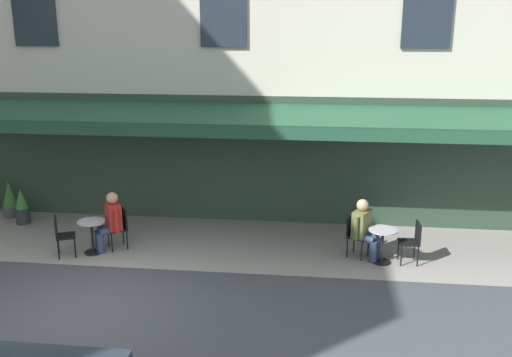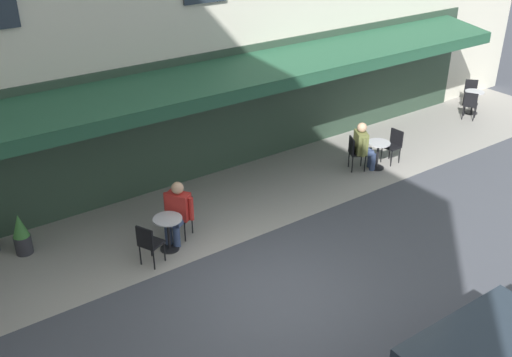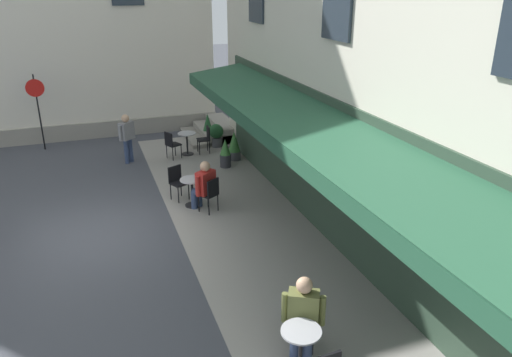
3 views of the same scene
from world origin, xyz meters
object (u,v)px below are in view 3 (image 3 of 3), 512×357
(cafe_chair_black_by_window, at_px, (303,315))
(potted_plant_under_sign, at_px, (225,153))
(walking_pedestrian_in_grey, at_px, (127,135))
(cafe_chair_black_corner_right, at_px, (210,192))
(cafe_table_near_entrance, at_px, (301,345))
(cafe_table_mid_terrace, at_px, (192,188))
(cafe_chair_black_back_row, at_px, (171,143))
(cafe_chair_black_kerbside, at_px, (177,180))
(no_parking_sign, at_px, (37,98))
(seated_companion_in_olive, at_px, (303,315))
(potted_plant_by_steps, at_px, (208,127))
(potted_plant_entrance_right, at_px, (234,146))
(cafe_chair_black_under_awning, at_px, (206,137))
(cafe_table_streetside, at_px, (187,140))
(seated_patron_in_red, at_px, (204,184))
(potted_plant_mid_terrace, at_px, (216,134))

(cafe_chair_black_by_window, relative_size, potted_plant_under_sign, 1.00)
(walking_pedestrian_in_grey, bearing_deg, cafe_chair_black_by_window, -170.03)
(cafe_chair_black_corner_right, bearing_deg, potted_plant_under_sign, -22.71)
(cafe_table_near_entrance, bearing_deg, cafe_table_mid_terrace, 1.89)
(cafe_chair_black_corner_right, relative_size, cafe_chair_black_back_row, 1.00)
(cafe_chair_black_kerbside, xyz_separation_m, no_parking_sign, (5.68, 3.55, 1.25))
(seated_companion_in_olive, relative_size, walking_pedestrian_in_grey, 0.83)
(no_parking_sign, bearing_deg, potted_plant_by_steps, -98.51)
(walking_pedestrian_in_grey, height_order, potted_plant_entrance_right, walking_pedestrian_in_grey)
(cafe_table_mid_terrace, xyz_separation_m, cafe_chair_black_under_awning, (4.06, -1.38, 0.06))
(cafe_table_streetside, distance_m, walking_pedestrian_in_grey, 1.99)
(cafe_chair_black_back_row, relative_size, seated_patron_in_red, 0.68)
(cafe_chair_black_kerbside, xyz_separation_m, cafe_chair_black_under_awning, (3.48, -1.65, 0.00))
(no_parking_sign, bearing_deg, potted_plant_mid_terrace, -106.11)
(cafe_table_streetside, xyz_separation_m, potted_plant_under_sign, (-1.58, -0.87, -0.05))
(cafe_table_streetside, relative_size, potted_plant_by_steps, 0.75)
(potted_plant_under_sign, bearing_deg, cafe_chair_black_back_row, 47.72)
(seated_patron_in_red, height_order, potted_plant_under_sign, seated_patron_in_red)
(cafe_chair_black_back_row, height_order, potted_plant_mid_terrace, cafe_chair_black_back_row)
(cafe_table_streetside, xyz_separation_m, walking_pedestrian_in_grey, (-0.15, 1.94, 0.43))
(potted_plant_entrance_right, bearing_deg, seated_companion_in_olive, 169.41)
(cafe_table_near_entrance, height_order, walking_pedestrian_in_grey, walking_pedestrian_in_grey)
(potted_plant_under_sign, xyz_separation_m, potted_plant_mid_terrace, (2.10, -0.28, -0.01))
(cafe_chair_black_back_row, relative_size, seated_companion_in_olive, 0.69)
(seated_patron_in_red, xyz_separation_m, potted_plant_under_sign, (2.85, -1.39, -0.27))
(no_parking_sign, relative_size, potted_plant_entrance_right, 2.73)
(cafe_table_streetside, height_order, seated_patron_in_red, seated_patron_in_red)
(cafe_chair_black_under_awning, bearing_deg, potted_plant_mid_terrace, -43.52)
(potted_plant_entrance_right, bearing_deg, potted_plant_mid_terrace, 7.28)
(cafe_chair_black_by_window, bearing_deg, cafe_chair_black_under_awning, -5.09)
(potted_plant_entrance_right, distance_m, potted_plant_mid_terrace, 1.53)
(potted_plant_entrance_right, xyz_separation_m, potted_plant_by_steps, (2.33, 0.29, 0.02))
(cafe_chair_black_corner_right, relative_size, seated_companion_in_olive, 0.69)
(cafe_chair_black_corner_right, height_order, potted_plant_by_steps, potted_plant_by_steps)
(cafe_chair_black_corner_right, bearing_deg, cafe_chair_black_back_row, 2.34)
(no_parking_sign, bearing_deg, cafe_chair_black_under_awning, -112.87)
(cafe_chair_black_by_window, xyz_separation_m, potted_plant_by_steps, (11.14, -1.29, -0.06))
(walking_pedestrian_in_grey, distance_m, potted_plant_under_sign, 3.19)
(cafe_chair_black_by_window, distance_m, potted_plant_mid_terrace, 10.42)
(cafe_table_mid_terrace, xyz_separation_m, potted_plant_under_sign, (2.50, -1.62, -0.05))
(seated_companion_in_olive, bearing_deg, cafe_chair_black_under_awning, -5.57)
(cafe_table_streetside, bearing_deg, cafe_chair_black_back_row, 114.88)
(cafe_chair_black_by_window, height_order, cafe_table_streetside, cafe_chair_black_by_window)
(cafe_table_mid_terrace, relative_size, cafe_chair_black_kerbside, 0.82)
(cafe_table_near_entrance, height_order, cafe_chair_black_by_window, cafe_chair_black_by_window)
(cafe_table_mid_terrace, height_order, no_parking_sign, no_parking_sign)
(cafe_chair_black_back_row, xyz_separation_m, cafe_chair_black_under_awning, (0.24, -1.21, 0.00))
(seated_companion_in_olive, xyz_separation_m, potted_plant_mid_terrace, (10.52, -1.49, -0.27))
(walking_pedestrian_in_grey, bearing_deg, no_parking_sign, 48.60)
(cafe_chair_black_corner_right, distance_m, no_parking_sign, 8.05)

